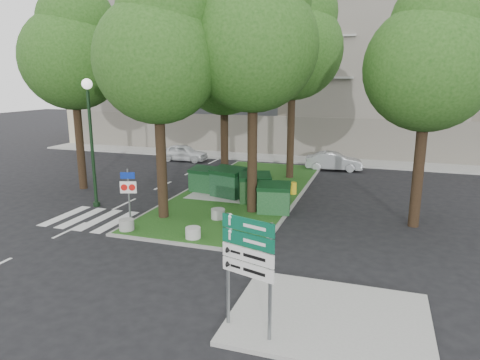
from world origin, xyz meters
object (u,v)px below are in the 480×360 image
at_px(tree_street_right, 432,55).
at_px(directional_sign, 248,257).
at_px(dumpster_a, 204,180).
at_px(litter_bin, 293,188).
at_px(tree_median_near_right, 255,33).
at_px(bollard_mid, 218,214).
at_px(tree_street_left, 74,49).
at_px(street_lamp, 90,128).
at_px(dumpster_c, 255,188).
at_px(tree_median_near_left, 159,48).
at_px(tree_median_mid, 226,62).
at_px(car_white, 184,153).
at_px(bollard_right, 193,233).
at_px(car_silver, 334,161).
at_px(tree_median_far, 295,40).
at_px(bollard_left, 127,225).
at_px(dumpster_d, 274,198).
at_px(traffic_sign_pole, 128,188).
at_px(dumpster_b, 228,182).

distance_m(tree_street_right, directional_sign, 11.86).
xyz_separation_m(dumpster_a, litter_bin, (4.73, 0.95, -0.33)).
relative_size(tree_median_near_right, bollard_mid, 18.86).
distance_m(tree_street_left, street_lamp, 5.51).
relative_size(dumpster_a, dumpster_c, 0.85).
distance_m(tree_median_near_left, tree_street_left, 7.83).
height_order(tree_median_mid, car_white, tree_median_mid).
height_order(street_lamp, directional_sign, street_lamp).
relative_size(dumpster_c, car_white, 0.50).
bearing_deg(tree_median_near_right, dumpster_a, 144.21).
xyz_separation_m(bollard_right, car_silver, (3.65, 15.08, 0.29)).
bearing_deg(bollard_right, tree_median_far, 82.87).
bearing_deg(bollard_left, tree_median_far, 69.21).
bearing_deg(dumpster_d, litter_bin, 77.10).
distance_m(dumpster_a, street_lamp, 6.42).
xyz_separation_m(tree_median_mid, bollard_left, (-1.19, -8.56, -6.64)).
bearing_deg(tree_median_near_right, bollard_mid, -127.50).
height_order(dumpster_c, bollard_right, dumpster_c).
bearing_deg(tree_median_near_left, car_silver, 65.60).
height_order(bollard_left, litter_bin, litter_bin).
relative_size(street_lamp, car_silver, 1.61).
bearing_deg(dumpster_d, bollard_mid, -151.35).
distance_m(tree_median_near_left, directional_sign, 10.92).
height_order(traffic_sign_pole, car_silver, traffic_sign_pole).
xyz_separation_m(dumpster_c, litter_bin, (1.53, 2.02, -0.39)).
xyz_separation_m(dumpster_c, bollard_left, (-3.77, -5.60, -0.49)).
relative_size(tree_median_mid, tree_street_left, 0.91).
xyz_separation_m(bollard_right, traffic_sign_pole, (-3.56, 1.23, 1.18)).
xyz_separation_m(tree_median_near_left, directional_sign, (6.11, -7.34, -5.29)).
relative_size(dumpster_a, traffic_sign_pole, 0.67).
bearing_deg(bollard_mid, car_silver, 74.03).
xyz_separation_m(bollard_right, street_lamp, (-6.43, 2.75, 3.51)).
relative_size(bollard_left, car_silver, 0.16).
xyz_separation_m(dumpster_c, directional_sign, (3.03, -10.88, 1.20)).
relative_size(tree_street_left, car_silver, 2.91).
relative_size(tree_median_near_right, tree_median_far, 0.96).
relative_size(tree_median_near_right, street_lamp, 1.88).
bearing_deg(directional_sign, dumpster_c, 123.09).
distance_m(dumpster_b, bollard_right, 6.18).
relative_size(dumpster_b, car_white, 0.52).
bearing_deg(street_lamp, dumpster_a, 44.05).
height_order(bollard_mid, car_silver, car_silver).
relative_size(tree_street_right, street_lamp, 1.65).
height_order(tree_median_near_right, bollard_mid, tree_median_near_right).
relative_size(dumpster_b, litter_bin, 3.06).
relative_size(dumpster_b, car_silver, 0.51).
relative_size(dumpster_c, traffic_sign_pole, 0.79).
distance_m(tree_median_near_left, litter_bin, 9.98).
height_order(tree_median_near_left, bollard_left, tree_median_near_left).
distance_m(tree_median_mid, directional_sign, 15.73).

